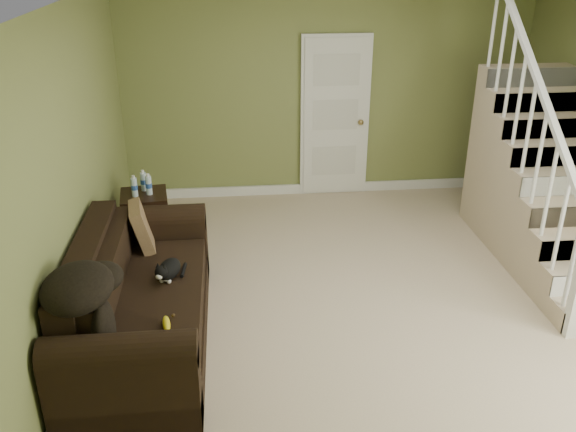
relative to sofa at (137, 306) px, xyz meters
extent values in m
cube|color=tan|center=(2.02, 0.34, -0.35)|extent=(5.00, 5.50, 0.01)
cube|color=white|center=(2.02, 0.34, 2.25)|extent=(5.00, 5.50, 0.01)
cube|color=olive|center=(2.02, 3.09, 0.95)|extent=(5.00, 0.04, 2.60)
cube|color=olive|center=(2.02, -2.41, 0.95)|extent=(5.00, 0.04, 2.60)
cube|color=olive|center=(-0.48, 0.34, 0.95)|extent=(0.04, 5.50, 2.60)
cube|color=white|center=(2.02, 3.06, -0.29)|extent=(5.00, 0.04, 0.12)
cube|color=white|center=(-0.45, 0.34, -0.29)|extent=(0.04, 5.50, 0.12)
cube|color=white|center=(2.12, 3.06, 0.66)|extent=(0.86, 0.05, 2.02)
cube|color=white|center=(2.12, 3.04, 0.65)|extent=(0.78, 0.04, 1.96)
sphere|color=olive|center=(2.44, 2.99, 0.60)|extent=(0.07, 0.07, 0.07)
cylinder|color=white|center=(3.57, -0.12, 0.30)|extent=(0.04, 0.04, 0.90)
cylinder|color=white|center=(3.57, 0.15, 0.50)|extent=(0.04, 0.04, 0.90)
cylinder|color=white|center=(3.57, 0.42, 0.70)|extent=(0.04, 0.04, 0.90)
cube|color=tan|center=(4.02, 0.69, 0.05)|extent=(1.00, 0.27, 0.80)
cylinder|color=white|center=(3.57, 0.69, 0.90)|extent=(0.04, 0.04, 0.90)
cube|color=tan|center=(4.02, 0.96, 0.15)|extent=(1.00, 0.27, 1.00)
cylinder|color=white|center=(3.57, 0.96, 1.10)|extent=(0.04, 0.04, 0.90)
cube|color=tan|center=(4.02, 1.23, 0.25)|extent=(1.00, 0.27, 1.20)
cylinder|color=white|center=(3.57, 1.23, 1.30)|extent=(0.04, 0.04, 0.90)
cube|color=tan|center=(4.02, 1.50, 0.35)|extent=(1.00, 0.27, 1.40)
cylinder|color=white|center=(3.57, 1.50, 1.50)|extent=(0.04, 0.04, 0.90)
cube|color=tan|center=(4.02, 1.77, 0.45)|extent=(1.00, 0.27, 1.60)
cylinder|color=white|center=(3.57, 1.77, 1.70)|extent=(0.04, 0.04, 0.90)
cube|color=tan|center=(4.02, 2.04, 0.55)|extent=(1.00, 0.27, 1.80)
cylinder|color=white|center=(3.57, 2.04, 1.90)|extent=(0.04, 0.04, 0.90)
cube|color=white|center=(3.57, 0.96, 1.55)|extent=(0.06, 2.46, 1.84)
cube|color=black|center=(0.05, 0.00, -0.21)|extent=(0.99, 2.29, 0.26)
cube|color=black|center=(0.15, 0.00, 0.03)|extent=(0.75, 1.73, 0.23)
cube|color=black|center=(0.05, -1.02, -0.02)|extent=(0.99, 0.26, 0.65)
cube|color=black|center=(0.05, 1.02, -0.02)|extent=(0.99, 0.26, 0.65)
cylinder|color=black|center=(0.05, -1.02, 0.30)|extent=(0.99, 0.26, 0.26)
cylinder|color=black|center=(0.05, 1.02, 0.30)|extent=(0.99, 0.26, 0.26)
cube|color=black|center=(-0.34, 0.00, 0.23)|extent=(0.21, 1.77, 0.66)
cube|color=black|center=(-0.18, 0.00, 0.32)|extent=(0.15, 1.71, 0.36)
cube|color=black|center=(-0.13, 1.82, -0.06)|extent=(0.54, 0.54, 0.58)
cylinder|color=white|center=(-0.21, 1.76, 0.33)|extent=(0.06, 0.06, 0.20)
cylinder|color=#2B55A8|center=(-0.21, 1.76, 0.33)|extent=(0.07, 0.07, 0.05)
cylinder|color=white|center=(-0.21, 1.76, 0.45)|extent=(0.03, 0.03, 0.03)
cylinder|color=white|center=(-0.06, 1.80, 0.33)|extent=(0.06, 0.06, 0.20)
cylinder|color=#2B55A8|center=(-0.06, 1.80, 0.33)|extent=(0.07, 0.07, 0.05)
cylinder|color=white|center=(-0.06, 1.80, 0.45)|extent=(0.03, 0.03, 0.03)
cylinder|color=white|center=(-0.13, 1.92, 0.33)|extent=(0.06, 0.06, 0.20)
cylinder|color=#2B55A8|center=(-0.13, 1.92, 0.33)|extent=(0.07, 0.07, 0.05)
cylinder|color=white|center=(-0.13, 1.92, 0.45)|extent=(0.03, 0.03, 0.03)
ellipsoid|color=black|center=(0.26, 0.18, 0.22)|extent=(0.25, 0.32, 0.15)
ellipsoid|color=white|center=(0.26, 0.12, 0.19)|extent=(0.12, 0.14, 0.08)
sphere|color=black|center=(0.26, 0.04, 0.27)|extent=(0.13, 0.13, 0.10)
ellipsoid|color=white|center=(0.26, -0.01, 0.26)|extent=(0.07, 0.06, 0.05)
cone|color=black|center=(0.24, 0.05, 0.33)|extent=(0.05, 0.05, 0.05)
cone|color=black|center=(0.29, 0.05, 0.33)|extent=(0.05, 0.05, 0.05)
cylinder|color=black|center=(0.34, 0.29, 0.16)|extent=(0.05, 0.22, 0.03)
ellipsoid|color=gold|center=(0.30, -0.53, 0.17)|extent=(0.09, 0.20, 0.06)
cube|color=#4E391F|center=(-0.01, 0.77, 0.34)|extent=(0.26, 0.43, 0.42)
ellipsoid|color=black|center=(-0.24, -0.67, 0.59)|extent=(0.62, 0.72, 0.25)
camera|label=1|loc=(0.80, -4.26, 2.71)|focal=38.00mm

